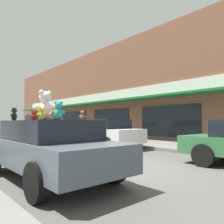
# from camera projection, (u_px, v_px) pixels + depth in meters

# --- Properties ---
(ground_plane) EXTENTS (260.00, 260.00, 0.00)m
(ground_plane) POSITION_uv_depth(u_px,v_px,m) (127.00, 167.00, 6.62)
(ground_plane) COLOR #514F4C
(sidewalk_far) EXTENTS (3.55, 90.00, 0.16)m
(sidewalk_far) POSITION_uv_depth(u_px,v_px,m) (208.00, 149.00, 10.23)
(sidewalk_far) COLOR slate
(sidewalk_far) RESTS_ON ground_plane
(storefront_row) EXTENTS (14.79, 34.00, 7.88)m
(storefront_row) POSITION_uv_depth(u_px,v_px,m) (139.00, 99.00, 24.90)
(storefront_row) COLOR brown
(storefront_row) RESTS_ON ground_plane
(plush_art_car) EXTENTS (2.00, 4.36, 1.40)m
(plush_art_car) POSITION_uv_depth(u_px,v_px,m) (49.00, 147.00, 5.29)
(plush_art_car) COLOR #4C5660
(plush_art_car) RESTS_ON ground_plane
(teddy_bear_giant) EXTENTS (0.59, 0.38, 0.79)m
(teddy_bear_giant) POSITION_uv_depth(u_px,v_px,m) (45.00, 106.00, 5.65)
(teddy_bear_giant) COLOR white
(teddy_bear_giant) RESTS_ON plush_art_car
(teddy_bear_yellow) EXTENTS (0.25, 0.17, 0.33)m
(teddy_bear_yellow) POSITION_uv_depth(u_px,v_px,m) (42.00, 114.00, 5.34)
(teddy_bear_yellow) COLOR yellow
(teddy_bear_yellow) RESTS_ON plush_art_car
(teddy_bear_teal) EXTENTS (0.28, 0.23, 0.38)m
(teddy_bear_teal) POSITION_uv_depth(u_px,v_px,m) (58.00, 111.00, 4.36)
(teddy_bear_teal) COLOR teal
(teddy_bear_teal) RESTS_ON plush_art_car
(teddy_bear_pink) EXTENTS (0.24, 0.27, 0.37)m
(teddy_bear_pink) POSITION_uv_depth(u_px,v_px,m) (54.00, 113.00, 5.34)
(teddy_bear_pink) COLOR pink
(teddy_bear_pink) RESTS_ON plush_art_car
(teddy_bear_orange) EXTENTS (0.21, 0.13, 0.29)m
(teddy_bear_orange) POSITION_uv_depth(u_px,v_px,m) (55.00, 113.00, 4.48)
(teddy_bear_orange) COLOR orange
(teddy_bear_orange) RESTS_ON plush_art_car
(teddy_bear_red) EXTENTS (0.20, 0.16, 0.27)m
(teddy_bear_red) POSITION_uv_depth(u_px,v_px,m) (34.00, 115.00, 5.54)
(teddy_bear_red) COLOR red
(teddy_bear_red) RESTS_ON plush_art_car
(teddy_bear_black) EXTENTS (0.23, 0.23, 0.34)m
(teddy_bear_black) POSITION_uv_depth(u_px,v_px,m) (14.00, 114.00, 5.67)
(teddy_bear_black) COLOR black
(teddy_bear_black) RESTS_ON plush_art_car
(teddy_bear_brown) EXTENTS (0.16, 0.16, 0.23)m
(teddy_bear_brown) POSITION_uv_depth(u_px,v_px,m) (82.00, 116.00, 5.16)
(teddy_bear_brown) COLOR olive
(teddy_bear_brown) RESTS_ON plush_art_car
(parked_car_far_center) EXTENTS (2.06, 4.17, 1.51)m
(parked_car_far_center) POSITION_uv_depth(u_px,v_px,m) (105.00, 132.00, 11.46)
(parked_car_far_center) COLOR silver
(parked_car_far_center) RESTS_ON ground_plane
(parked_car_far_right) EXTENTS (2.04, 4.22, 1.33)m
(parked_car_far_right) POSITION_uv_depth(u_px,v_px,m) (57.00, 131.00, 15.36)
(parked_car_far_right) COLOR #B7B7BC
(parked_car_far_right) RESTS_ON ground_plane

